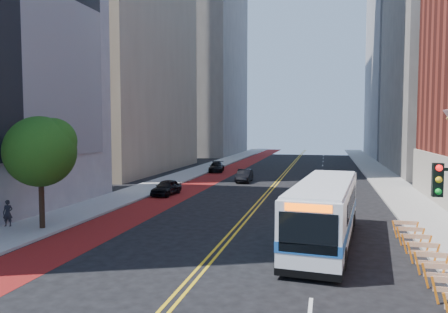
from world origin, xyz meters
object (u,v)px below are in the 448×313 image
car_b (244,176)px  pedestrian (8,213)px  street_tree (41,149)px  car_a (166,187)px  transit_bus (325,211)px  car_c (217,167)px

car_b → pedestrian: 27.18m
pedestrian → car_b: bearing=53.7°
street_tree → car_b: 26.59m
street_tree → car_a: 15.12m
car_b → transit_bus: bearing=-71.8°
street_tree → car_a: bearing=80.3°
street_tree → pedestrian: bearing=-176.2°
car_a → pedestrian: (-4.80, -14.47, 0.26)m
street_tree → car_c: 35.24m
street_tree → car_a: street_tree is taller
pedestrian → transit_bus: bearing=-12.2°
car_b → car_c: bearing=118.4°
car_c → car_b: bearing=-69.1°
transit_bus → street_tree: bearing=-171.7°
car_b → car_c: (-5.68, 9.81, -0.03)m
car_a → car_b: 11.99m
pedestrian → car_a: bearing=56.9°
street_tree → car_b: size_ratio=1.58×
car_b → pedestrian: size_ratio=2.64×
car_c → pedestrian: bearing=-106.2°
street_tree → car_a: size_ratio=1.64×
street_tree → transit_bus: bearing=2.4°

